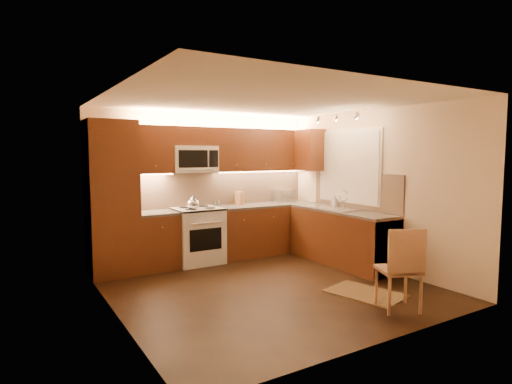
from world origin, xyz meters
TOP-DOWN VIEW (x-y plane):
  - floor at (0.00, 0.00)m, footprint 4.00×4.00m
  - ceiling at (0.00, 0.00)m, footprint 4.00×4.00m
  - wall_back at (0.00, 2.00)m, footprint 4.00×0.01m
  - wall_front at (0.00, -2.00)m, footprint 4.00×0.01m
  - wall_left at (-2.00, 0.00)m, footprint 0.01×4.00m
  - wall_right at (2.00, 0.00)m, footprint 0.01×4.00m
  - pantry at (-1.65, 1.70)m, footprint 0.70×0.60m
  - base_cab_back_left at (-0.99, 1.70)m, footprint 0.62×0.60m
  - counter_back_left at (-0.99, 1.70)m, footprint 0.62×0.60m
  - base_cab_back_right at (1.04, 1.70)m, footprint 1.92×0.60m
  - counter_back_right at (1.04, 1.70)m, footprint 1.92×0.60m
  - base_cab_right at (1.70, 0.40)m, footprint 0.60×2.00m
  - counter_right at (1.70, 0.40)m, footprint 0.60×2.00m
  - dishwasher at (1.70, -0.30)m, footprint 0.58×0.60m
  - backsplash_back at (0.35, 1.99)m, footprint 3.30×0.02m
  - backsplash_right at (1.99, 0.40)m, footprint 0.02×2.00m
  - upper_cab_back_left at (-0.99, 1.82)m, footprint 0.62×0.35m
  - upper_cab_back_right at (1.04, 1.82)m, footprint 1.92×0.35m
  - upper_cab_bridge at (-0.30, 1.82)m, footprint 0.76×0.35m
  - upper_cab_right_corner at (1.82, 1.40)m, footprint 0.35×0.50m
  - stove at (-0.30, 1.68)m, footprint 0.76×0.65m
  - microwave at (-0.30, 1.81)m, footprint 0.76×0.38m
  - window_frame at (1.99, 0.55)m, footprint 0.03×1.44m
  - window_blinds at (1.97, 0.55)m, footprint 0.02×1.36m
  - sink at (1.70, 0.55)m, footprint 0.52×0.86m
  - faucet at (1.88, 0.55)m, footprint 0.20×0.04m
  - track_light_bar at (1.55, 0.40)m, footprint 0.04×1.20m
  - kettle at (-0.44, 1.52)m, footprint 0.21×0.21m
  - toaster_oven at (1.57, 1.84)m, footprint 0.40×0.30m
  - knife_block at (0.61, 1.87)m, footprint 0.13×0.18m
  - spice_jar_a at (0.14, 1.90)m, footprint 0.05×0.05m
  - spice_jar_b at (0.53, 1.94)m, footprint 0.05×0.05m
  - spice_jar_c at (0.22, 1.94)m, footprint 0.06×0.06m
  - spice_jar_d at (0.61, 1.82)m, footprint 0.05×0.05m
  - soap_bottle at (1.94, 0.84)m, footprint 0.09×0.09m
  - rug at (0.93, -0.90)m, footprint 0.85×1.07m
  - dining_chair at (0.85, -1.47)m, footprint 0.57×0.57m

SIDE VIEW (x-z plane):
  - floor at x=0.00m, z-range -0.01..0.01m
  - rug at x=0.93m, z-range 0.00..0.01m
  - base_cab_back_left at x=-0.99m, z-range 0.00..0.86m
  - base_cab_back_right at x=1.04m, z-range 0.00..0.86m
  - base_cab_right at x=1.70m, z-range 0.00..0.86m
  - dishwasher at x=1.70m, z-range 0.01..0.85m
  - stove at x=-0.30m, z-range 0.00..0.92m
  - dining_chair at x=0.85m, z-range 0.00..0.98m
  - counter_back_left at x=-0.99m, z-range 0.86..0.90m
  - counter_back_right at x=1.04m, z-range 0.86..0.90m
  - counter_right at x=1.70m, z-range 0.86..0.90m
  - spice_jar_b at x=0.53m, z-range 0.90..0.98m
  - spice_jar_c at x=0.22m, z-range 0.90..1.00m
  - spice_jar_a at x=0.14m, z-range 0.90..1.00m
  - spice_jar_d at x=0.61m, z-range 0.90..1.00m
  - sink at x=1.70m, z-range 0.90..1.05m
  - soap_bottle at x=1.94m, z-range 0.90..1.08m
  - knife_block at x=0.61m, z-range 0.90..1.13m
  - toaster_oven at x=1.57m, z-range 0.90..1.14m
  - kettle at x=-0.44m, z-range 0.92..1.16m
  - faucet at x=1.88m, z-range 0.90..1.20m
  - pantry at x=-1.65m, z-range 0.00..2.30m
  - backsplash_back at x=0.35m, z-range 0.90..1.50m
  - backsplash_right at x=1.99m, z-range 0.90..1.50m
  - wall_back at x=0.00m, z-range 0.00..2.50m
  - wall_front at x=0.00m, z-range 0.00..2.50m
  - wall_left at x=-2.00m, z-range 0.00..2.50m
  - wall_right at x=2.00m, z-range 0.00..2.50m
  - window_frame at x=1.99m, z-range 0.98..2.22m
  - window_blinds at x=1.97m, z-range 1.02..2.18m
  - microwave at x=-0.30m, z-range 1.50..1.94m
  - upper_cab_back_left at x=-0.99m, z-range 1.50..2.25m
  - upper_cab_back_right at x=1.04m, z-range 1.50..2.25m
  - upper_cab_right_corner at x=1.82m, z-range 1.50..2.25m
  - upper_cab_bridge at x=-0.30m, z-range 1.94..2.25m
  - track_light_bar at x=1.55m, z-range 2.44..2.48m
  - ceiling at x=0.00m, z-range 2.50..2.50m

